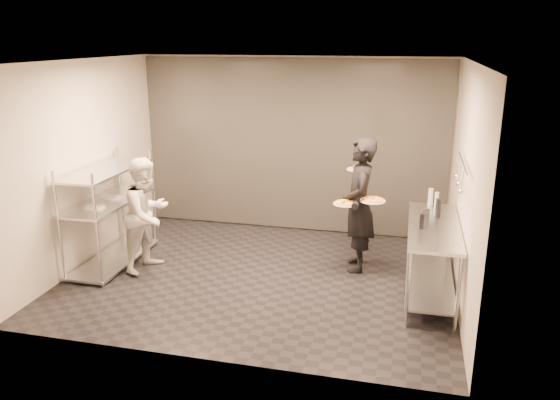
% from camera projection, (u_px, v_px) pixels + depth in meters
% --- Properties ---
extents(room_shell, '(5.00, 4.00, 2.80)m').
position_uv_depth(room_shell, '(281.00, 156.00, 7.98)').
color(room_shell, black).
rests_on(room_shell, ground).
extents(pass_rack, '(0.60, 1.60, 1.50)m').
position_uv_depth(pass_rack, '(110.00, 211.00, 7.55)').
color(pass_rack, silver).
rests_on(pass_rack, ground).
extents(prep_counter, '(0.60, 1.80, 0.92)m').
position_uv_depth(prep_counter, '(432.00, 247.00, 6.62)').
color(prep_counter, silver).
rests_on(prep_counter, ground).
extents(utensil_rail, '(0.07, 1.20, 0.31)m').
position_uv_depth(utensil_rail, '(461.00, 175.00, 6.30)').
color(utensil_rail, silver).
rests_on(utensil_rail, room_shell).
extents(waiter, '(0.53, 0.72, 1.82)m').
position_uv_depth(waiter, '(359.00, 205.00, 7.31)').
color(waiter, black).
rests_on(waiter, ground).
extents(chef, '(0.77, 0.89, 1.56)m').
position_uv_depth(chef, '(147.00, 214.00, 7.35)').
color(chef, silver).
rests_on(chef, ground).
extents(pizza_plate_near, '(0.31, 0.31, 0.05)m').
position_uv_depth(pizza_plate_near, '(345.00, 203.00, 7.10)').
color(pizza_plate_near, silver).
rests_on(pizza_plate_near, waiter).
extents(pizza_plate_far, '(0.33, 0.33, 0.05)m').
position_uv_depth(pizza_plate_far, '(373.00, 200.00, 7.07)').
color(pizza_plate_far, silver).
rests_on(pizza_plate_far, waiter).
extents(salad_plate, '(0.28, 0.28, 0.07)m').
position_uv_depth(salad_plate, '(357.00, 168.00, 7.45)').
color(salad_plate, silver).
rests_on(salad_plate, waiter).
extents(pos_monitor, '(0.12, 0.26, 0.18)m').
position_uv_depth(pos_monitor, '(425.00, 219.00, 6.45)').
color(pos_monitor, black).
rests_on(pos_monitor, prep_counter).
extents(bottle_green, '(0.06, 0.06, 0.23)m').
position_uv_depth(bottle_green, '(431.00, 197.00, 7.26)').
color(bottle_green, '#98A597').
rests_on(bottle_green, prep_counter).
extents(bottle_clear, '(0.05, 0.05, 0.18)m').
position_uv_depth(bottle_clear, '(437.00, 199.00, 7.24)').
color(bottle_clear, '#98A597').
rests_on(bottle_clear, prep_counter).
extents(bottle_dark, '(0.07, 0.07, 0.24)m').
position_uv_depth(bottle_dark, '(438.00, 208.00, 6.77)').
color(bottle_dark, black).
rests_on(bottle_dark, prep_counter).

